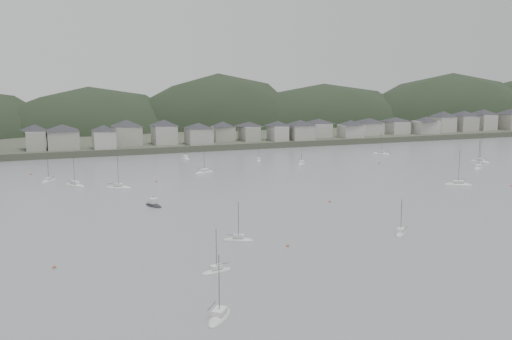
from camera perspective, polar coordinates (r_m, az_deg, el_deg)
name	(u,v)px	position (r m, az deg, el deg)	size (l,w,h in m)	color
ground	(386,251)	(127.37, 12.48, -7.68)	(900.00, 900.00, 0.00)	slate
far_shore_land	(136,128)	(403.33, -11.47, 4.00)	(900.00, 250.00, 3.00)	#383D2D
forested_ridge	(152,151)	(380.53, -10.02, 1.81)	(851.55, 103.94, 102.57)	black
waterfront_town	(271,129)	(309.50, 1.43, 4.00)	(451.48, 28.46, 12.92)	gray
moored_fleet	(245,190)	(188.19, -1.05, -1.95)	(254.02, 178.31, 13.28)	silver
motor_launch_far	(154,205)	(168.73, -9.86, -3.35)	(4.96, 7.56, 3.71)	black
mooring_buoys	(286,198)	(177.09, 2.91, -2.68)	(148.84, 129.89, 0.70)	#B85C3D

